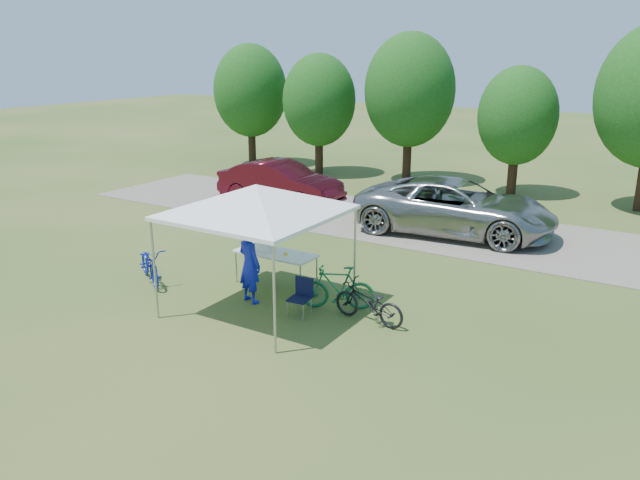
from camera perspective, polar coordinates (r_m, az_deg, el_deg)
The scene contains 14 objects.
ground at distance 13.59m, azimuth -5.54°, elevation -6.25°, with size 100.00×100.00×0.00m, color #2D5119.
gravel_strip at distance 20.16m, azimuth 8.29°, elevation 1.46°, with size 24.00×5.00×0.02m, color gray.
canopy at distance 12.78m, azimuth -5.88°, elevation 4.74°, with size 4.53×4.53×3.00m.
treeline at distance 25.28m, azimuth 13.69°, elevation 12.41°, with size 24.89×4.28×6.30m.
folding_table at distance 14.64m, azimuth -4.08°, elevation -1.31°, with size 1.95×0.81×0.80m.
folding_chair at distance 13.05m, azimuth -1.69°, elevation -4.93°, with size 0.46×0.47×0.81m.
cooler at distance 14.75m, azimuth -5.05°, elevation -0.35°, with size 0.44×0.30×0.32m.
ice_cream_cup at distance 14.40m, azimuth -3.16°, elevation -1.28°, with size 0.09×0.09×0.07m, color yellow.
cyclist at distance 13.68m, azimuth -6.46°, elevation -2.26°, with size 0.63×0.41×1.72m, color #1721BE.
bike_blue at distance 15.42m, azimuth -15.29°, elevation -2.15°, with size 0.59×1.70×0.90m, color #12259F.
bike_green at distance 13.36m, azimuth 1.58°, elevation -4.36°, with size 0.45×1.61×0.97m, color #17683C.
bike_dark at distance 12.76m, azimuth 4.45°, elevation -5.74°, with size 0.56×1.61×0.85m, color black.
minivan at distance 19.14m, azimuth 12.27°, elevation 2.98°, with size 2.72×5.90×1.64m, color #9C9D99.
sedan at distance 22.54m, azimuth -3.63°, elevation 5.27°, with size 1.61×4.62×1.52m, color #490C16.
Camera 1 is at (7.65, -9.88, 5.34)m, focal length 35.00 mm.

